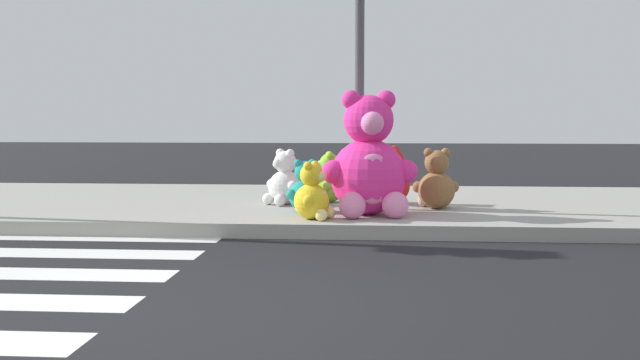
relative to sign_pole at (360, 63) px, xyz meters
name	(u,v)px	position (x,y,z in m)	size (l,w,h in m)	color
ground_plane	(177,315)	(-1.00, -4.40, -1.85)	(60.00, 60.00, 0.00)	black
sidewalk	(283,206)	(-1.00, 0.80, -1.77)	(28.00, 4.40, 0.15)	#9E9B93
sign_pole	(360,63)	(0.00, 0.00, 0.00)	(0.56, 0.11, 3.20)	#4C4C51
plush_pink_large	(369,165)	(0.13, -0.59, -1.15)	(1.04, 0.95, 1.37)	#F22D93
plush_white	(284,182)	(-0.93, 0.33, -1.42)	(0.49, 0.49, 0.68)	white
plush_teal	(305,191)	(-0.59, -0.38, -1.46)	(0.43, 0.43, 0.60)	teal
plush_red	(390,180)	(0.37, 0.55, -1.41)	(0.51, 0.54, 0.72)	red
plush_brown	(436,184)	(0.90, 0.07, -1.41)	(0.55, 0.49, 0.71)	olive
plush_yellow	(313,196)	(-0.45, -0.99, -1.45)	(0.44, 0.45, 0.61)	yellow
plush_lime	(328,182)	(-0.41, 0.64, -1.44)	(0.44, 0.49, 0.64)	#8CD133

